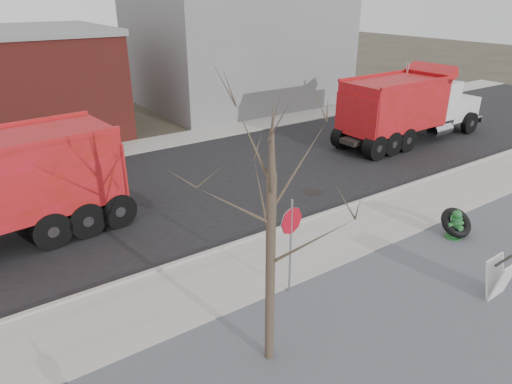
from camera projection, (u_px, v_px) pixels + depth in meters
ground at (307, 254)px, 12.83m from camera, size 120.00×120.00×0.00m
gravel_verge at (409, 322)px, 10.18m from camera, size 60.00×5.00×0.03m
sidewalk at (301, 250)px, 13.01m from camera, size 60.00×2.50×0.06m
curb at (274, 231)px, 13.98m from camera, size 60.00×0.15×0.11m
road at (201, 183)px, 17.59m from camera, size 60.00×9.40×0.02m
far_sidewalk at (145, 145)px, 21.89m from camera, size 60.00×2.00×0.06m
building_grey at (236, 39)px, 29.49m from camera, size 12.00×10.00×8.00m
bare_tree at (271, 211)px, 7.89m from camera, size 3.20×3.20×5.20m
fire_hydrant at (455, 226)px, 13.50m from camera, size 0.53×0.52×0.94m
truck_tire at (456, 223)px, 13.67m from camera, size 1.13×1.07×0.85m
stop_sign at (291, 230)px, 10.53m from camera, size 0.68×0.14×2.51m
sandwich_board at (499, 278)px, 10.81m from camera, size 0.75×0.49×1.03m
dump_truck_red_a at (409, 105)px, 21.86m from camera, size 8.83×2.60×3.56m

